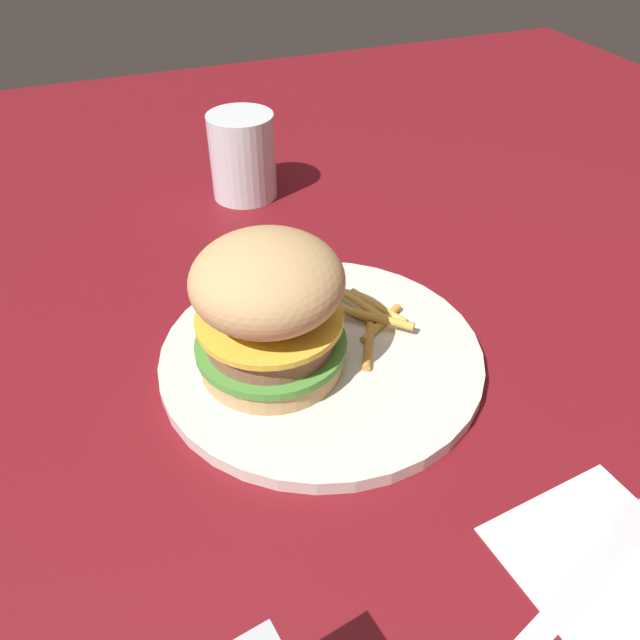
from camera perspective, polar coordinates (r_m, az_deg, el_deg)
name	(u,v)px	position (r m, az deg, el deg)	size (l,w,h in m)	color
ground_plane	(345,355)	(0.53, 2.31, -3.19)	(1.60, 1.60, 0.00)	maroon
plate	(320,354)	(0.52, 0.00, -3.06)	(0.26, 0.26, 0.01)	silver
sandwich	(269,307)	(0.47, -4.66, 1.22)	(0.12, 0.12, 0.11)	tan
fries_pile	(370,317)	(0.54, 4.52, 0.29)	(0.10, 0.06, 0.01)	gold
napkin	(603,563)	(0.45, 24.22, -19.35)	(0.11, 0.11, 0.00)	white
fork	(606,559)	(0.44, 24.41, -19.04)	(0.07, 0.17, 0.00)	silver
drink_glass	(242,161)	(0.75, -7.01, 14.04)	(0.08, 0.08, 0.10)	silver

